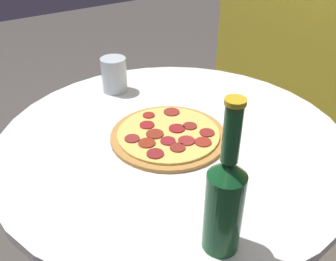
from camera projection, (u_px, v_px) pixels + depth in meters
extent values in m
cylinder|color=white|center=(172.00, 236.00, 1.16)|extent=(0.09, 0.09, 0.70)
cylinder|color=white|center=(173.00, 140.00, 0.97)|extent=(0.89, 0.89, 0.02)
cylinder|color=#B77F3D|center=(168.00, 135.00, 0.95)|extent=(0.29, 0.29, 0.01)
cylinder|color=#EACC60|center=(168.00, 133.00, 0.95)|extent=(0.26, 0.26, 0.01)
cylinder|color=maroon|center=(178.00, 148.00, 0.89)|extent=(0.04, 0.04, 0.00)
cylinder|color=maroon|center=(203.00, 142.00, 0.90)|extent=(0.04, 0.04, 0.00)
cylinder|color=maroon|center=(172.00, 112.00, 1.03)|extent=(0.04, 0.04, 0.00)
cylinder|color=maroon|center=(155.00, 134.00, 0.93)|extent=(0.04, 0.04, 0.00)
cylinder|color=maroon|center=(149.00, 115.00, 1.01)|extent=(0.03, 0.03, 0.00)
cylinder|color=maroon|center=(207.00, 133.00, 0.94)|extent=(0.04, 0.04, 0.00)
cylinder|color=maroon|center=(147.00, 125.00, 0.97)|extent=(0.04, 0.04, 0.00)
cylinder|color=maroon|center=(176.00, 128.00, 0.96)|extent=(0.04, 0.04, 0.00)
cylinder|color=maroon|center=(168.00, 141.00, 0.91)|extent=(0.04, 0.04, 0.00)
cylinder|color=maroon|center=(132.00, 139.00, 0.92)|extent=(0.04, 0.04, 0.00)
cylinder|color=maroon|center=(155.00, 154.00, 0.86)|extent=(0.04, 0.04, 0.00)
cylinder|color=maroon|center=(147.00, 143.00, 0.90)|extent=(0.04, 0.04, 0.00)
cylinder|color=maroon|center=(190.00, 126.00, 0.97)|extent=(0.04, 0.04, 0.00)
cylinder|color=maroon|center=(186.00, 141.00, 0.91)|extent=(0.04, 0.04, 0.00)
cylinder|color=#144C23|center=(223.00, 212.00, 0.62)|extent=(0.06, 0.06, 0.16)
cone|color=#144C23|center=(228.00, 168.00, 0.57)|extent=(0.06, 0.06, 0.03)
cylinder|color=#144C23|center=(232.00, 134.00, 0.54)|extent=(0.03, 0.03, 0.10)
cylinder|color=gold|center=(236.00, 102.00, 0.51)|extent=(0.03, 0.03, 0.01)
cylinder|color=silver|center=(114.00, 75.00, 1.15)|extent=(0.08, 0.08, 0.11)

